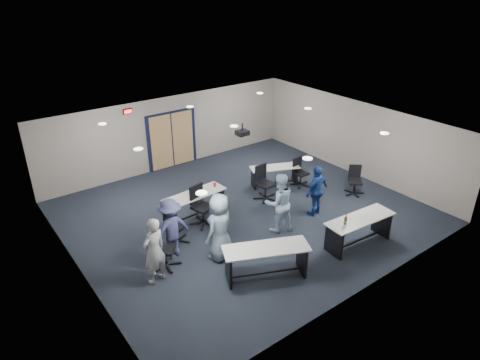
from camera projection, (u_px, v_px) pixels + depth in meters
floor at (244, 213)px, 13.22m from camera, size 10.00×10.00×0.00m
back_wall at (171, 132)px, 15.88m from camera, size 10.00×0.04×2.70m
front_wall at (368, 242)px, 9.39m from camera, size 10.00×0.04×2.70m
left_wall at (74, 227)px, 9.94m from camera, size 0.04×9.00×2.70m
right_wall at (355, 138)px, 15.33m from camera, size 0.04×9.00×2.70m
ceiling at (245, 130)px, 12.04m from camera, size 10.00×9.00×0.04m
double_door at (172, 140)px, 15.98m from camera, size 2.00×0.07×2.20m
exit_sign at (128, 111)px, 14.49m from camera, size 0.32×0.07×0.18m
ceiling_projector at (242, 133)px, 12.69m from camera, size 0.35×0.32×0.37m
ceiling_can_lights at (239, 128)px, 12.24m from camera, size 6.24×5.74×0.02m
table_front_left at (266, 257)px, 10.20m from camera, size 2.16×1.48×0.84m
table_front_right at (359, 226)px, 11.44m from camera, size 2.08×0.83×1.13m
table_back_left at (195, 201)px, 12.76m from camera, size 1.98×0.78×0.92m
table_back_right at (275, 173)px, 14.76m from camera, size 1.77×1.18×0.68m
chair_back_a at (176, 226)px, 11.57m from camera, size 0.83×0.83×1.03m
chair_back_b at (203, 206)px, 12.37m from camera, size 0.91×0.91×1.21m
chair_back_c at (266, 183)px, 13.78m from camera, size 0.79×0.79×1.15m
chair_back_d at (301, 172)px, 14.73m from camera, size 0.64×0.64×0.98m
chair_loose_left at (165, 248)px, 10.58m from camera, size 0.98×0.98×1.10m
chair_loose_right at (355, 181)px, 14.14m from camera, size 0.86×0.86×0.97m
person_gray at (154, 251)px, 9.93m from camera, size 0.70×0.54×1.72m
person_plaid at (220, 227)px, 10.76m from camera, size 1.03×0.84×1.83m
person_lightblue at (279, 203)px, 11.97m from camera, size 1.03×0.92×1.76m
person_navy at (317, 191)px, 12.81m from camera, size 0.98×0.51×1.60m
person_back at (171, 228)px, 10.86m from camera, size 1.09×0.65×1.65m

